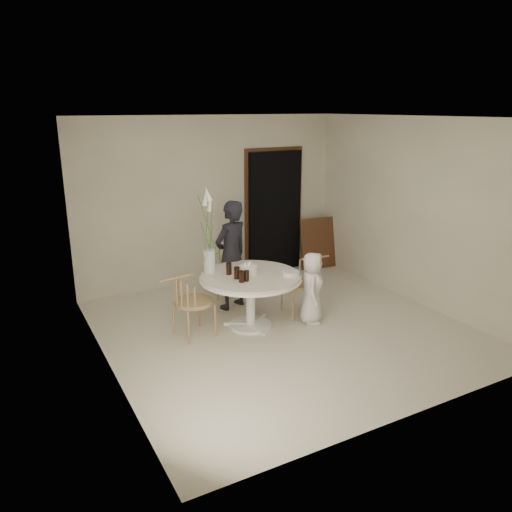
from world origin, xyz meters
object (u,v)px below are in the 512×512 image
chair_far (226,261)px  boy (312,288)px  girl (231,255)px  chair_right (308,277)px  birthday_cake (248,270)px  chair_left (185,297)px  flower_vase (209,243)px  table (251,283)px

chair_far → boy: (0.54, -1.56, -0.03)m
chair_far → girl: bearing=-92.6°
chair_right → birthday_cake: (-0.94, -0.01, 0.25)m
chair_left → boy: size_ratio=0.85×
boy → flower_vase: flower_vase is taller
table → chair_right: size_ratio=1.61×
table → flower_vase: (-0.42, 0.35, 0.52)m
table → girl: size_ratio=0.84×
chair_far → birthday_cake: 1.32m
chair_right → girl: 1.12m
chair_far → flower_vase: 1.32m
table → chair_right: (0.92, 0.04, -0.08)m
chair_far → girl: size_ratio=0.51×
birthday_cake → chair_far: bearing=78.1°
boy → birthday_cake: 0.91m
chair_far → boy: 1.65m
flower_vase → girl: bearing=37.5°
table → birthday_cake: 0.17m
chair_left → boy: boy is taller
table → chair_left: 0.88m
table → girl: girl is taller
boy → chair_right: bearing=10.6°
girl → flower_vase: bearing=18.1°
chair_left → girl: (0.94, 0.63, 0.25)m
chair_left → girl: girl is taller
girl → boy: girl is taller
chair_far → chair_right: size_ratio=0.98×
chair_left → girl: bearing=-64.6°
chair_far → birthday_cake: size_ratio=3.44×
chair_far → chair_right: chair_right is taller
chair_left → flower_vase: 0.78m
table → girl: 0.76m
chair_far → boy: size_ratio=0.82×
chair_right → girl: size_ratio=0.52×
chair_far → girl: (-0.18, -0.57, 0.27)m
birthday_cake → table: bearing=-68.8°
chair_right → chair_far: bearing=-145.1°
table → chair_left: size_ratio=1.58×
table → chair_left: chair_left is taller
boy → girl: bearing=69.8°
chair_right → chair_left: chair_left is taller
boy → flower_vase: (-1.22, 0.61, 0.64)m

